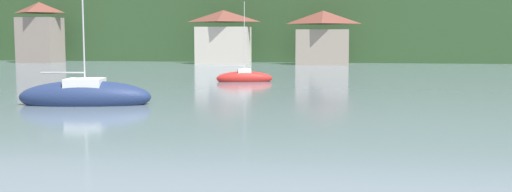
{
  "coord_description": "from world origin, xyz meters",
  "views": [
    {
      "loc": [
        4.18,
        9.58,
        3.63
      ],
      "look_at": [
        0.0,
        34.25,
        1.09
      ],
      "focal_mm": 41.02,
      "sensor_mm": 36.0,
      "label": 1
    }
  ],
  "objects_px": {
    "shore_building_westcentral": "(40,33)",
    "shore_building_central": "(223,38)",
    "sailboat_far_4": "(244,78)",
    "shore_building_eastcentral": "(323,38)",
    "sailboat_mid_5": "(85,96)"
  },
  "relations": [
    {
      "from": "shore_building_westcentral",
      "to": "shore_building_central",
      "type": "distance_m",
      "value": 26.62
    },
    {
      "from": "sailboat_far_4",
      "to": "shore_building_eastcentral",
      "type": "bearing_deg",
      "value": 65.98
    },
    {
      "from": "shore_building_westcentral",
      "to": "sailboat_far_4",
      "type": "xyz_separation_m",
      "value": [
        35.23,
        -30.28,
        -3.82
      ]
    },
    {
      "from": "sailboat_mid_5",
      "to": "sailboat_far_4",
      "type": "bearing_deg",
      "value": 61.88
    },
    {
      "from": "shore_building_central",
      "to": "sailboat_mid_5",
      "type": "relative_size",
      "value": 0.87
    },
    {
      "from": "sailboat_far_4",
      "to": "sailboat_mid_5",
      "type": "xyz_separation_m",
      "value": [
        -5.42,
        -17.37,
        0.15
      ]
    },
    {
      "from": "shore_building_central",
      "to": "sailboat_far_4",
      "type": "bearing_deg",
      "value": -74.15
    },
    {
      "from": "sailboat_mid_5",
      "to": "shore_building_central",
      "type": "bearing_deg",
      "value": 83.04
    },
    {
      "from": "shore_building_eastcentral",
      "to": "sailboat_mid_5",
      "type": "distance_m",
      "value": 49.1
    },
    {
      "from": "shore_building_central",
      "to": "sailboat_far_4",
      "type": "relative_size",
      "value": 1.06
    },
    {
      "from": "sailboat_far_4",
      "to": "shore_building_central",
      "type": "bearing_deg",
      "value": 90.54
    },
    {
      "from": "shore_building_central",
      "to": "sailboat_far_4",
      "type": "height_order",
      "value": "shore_building_central"
    },
    {
      "from": "sailboat_far_4",
      "to": "shore_building_westcentral",
      "type": "bearing_deg",
      "value": 124.0
    },
    {
      "from": "shore_building_central",
      "to": "shore_building_eastcentral",
      "type": "distance_m",
      "value": 13.31
    },
    {
      "from": "shore_building_westcentral",
      "to": "sailboat_far_4",
      "type": "relative_size",
      "value": 1.25
    }
  ]
}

